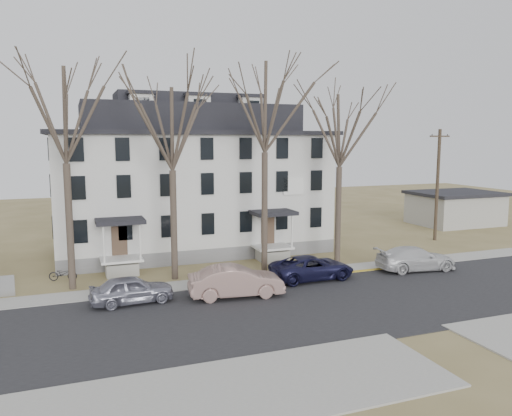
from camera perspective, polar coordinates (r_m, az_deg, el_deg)
name	(u,v)px	position (r m, az deg, el deg)	size (l,w,h in m)	color
ground	(320,322)	(24.54, 7.33, -12.77)	(120.00, 120.00, 0.00)	olive
main_road	(302,309)	(26.22, 5.25, -11.38)	(120.00, 10.00, 0.04)	#27272A
far_sidewalk	(260,278)	(31.48, 0.47, -8.05)	(120.00, 2.00, 0.08)	#A09F97
near_sidewalk_left	(174,404)	(17.76, -9.36, -21.27)	(20.00, 5.00, 0.08)	#A09F97
yellow_curb	(338,275)	(32.77, 9.30, -7.52)	(14.00, 0.25, 0.06)	gold
boarding_house	(191,181)	(39.37, -7.46, 3.04)	(20.80, 12.36, 12.05)	slate
distant_building	(455,208)	(55.02, 21.78, 0.01)	(8.50, 6.50, 3.35)	#A09F97
tree_far_left	(64,108)	(30.13, -21.14, 10.60)	(8.40, 8.40, 13.72)	#473B31
tree_mid_left	(171,123)	(30.65, -9.64, 9.57)	(7.80, 7.80, 12.74)	#473B31
tree_center	(265,100)	(32.42, 1.01, 12.20)	(9.00, 9.00, 14.70)	#473B31
tree_mid_right	(340,125)	(34.73, 9.60, 9.35)	(7.80, 7.80, 12.74)	#473B31
utility_pole_far	(437,184)	(45.27, 20.03, 2.64)	(2.00, 0.28, 9.50)	#3D3023
car_silver	(132,290)	(27.41, -14.00, -9.10)	(1.74, 4.33, 1.48)	#8F8FA0
car_tan	(236,282)	(27.68, -2.30, -8.45)	(1.81, 5.19, 1.71)	gray
car_navy	(312,268)	(31.25, 6.43, -6.84)	(2.42, 5.25, 1.46)	#171739
car_white	(416,259)	(34.81, 17.77, -5.57)	(2.16, 5.32, 1.54)	silver
bicycle_left	(63,274)	(32.95, -21.20, -7.08)	(0.58, 1.67, 0.88)	black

